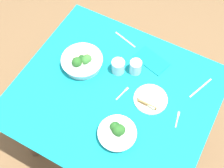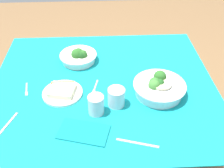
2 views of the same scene
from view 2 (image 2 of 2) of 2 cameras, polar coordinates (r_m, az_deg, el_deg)
ground_plane at (r=1.96m, az=-1.40°, el=-16.82°), size 6.00×6.00×0.00m
dining_table at (r=1.49m, az=-1.76°, el=-3.43°), size 1.19×1.05×0.73m
broccoli_bowl_far at (r=1.35m, az=10.11°, el=-0.73°), size 0.26×0.26×0.11m
broccoli_bowl_near at (r=1.58m, az=-7.26°, el=5.96°), size 0.22×0.22×0.09m
bread_side_plate at (r=1.36m, az=-10.70°, el=-1.63°), size 0.20×0.20×0.04m
water_glass_center at (r=1.22m, az=-3.48°, el=-4.49°), size 0.08×0.08×0.10m
water_glass_side at (r=1.26m, az=0.94°, el=-2.87°), size 0.08×0.08×0.09m
fork_by_far_bowl at (r=1.39m, az=-3.69°, el=-0.74°), size 0.04×0.11×0.00m
fork_by_near_bowl at (r=1.44m, az=-18.04°, el=-1.21°), size 0.03×0.10×0.00m
table_knife_left at (r=1.13m, az=5.55°, el=-12.66°), size 0.18×0.06×0.00m
table_knife_right at (r=1.28m, az=-22.29°, el=-8.84°), size 0.08×0.19×0.00m
napkin_folded_upper at (r=1.17m, az=-6.17°, el=-10.27°), size 0.24×0.18×0.01m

